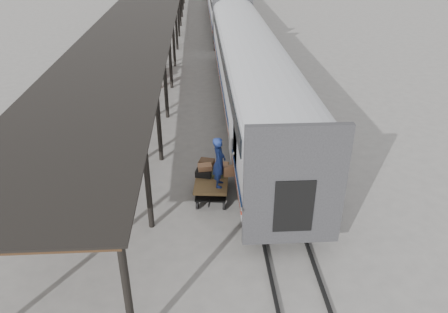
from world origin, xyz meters
name	(u,v)px	position (x,y,z in m)	size (l,w,h in m)	color
ground	(190,194)	(0.00, 0.00, 0.00)	(160.00, 160.00, 0.00)	slate
rails	(223,23)	(3.20, 34.00, 0.06)	(1.54, 150.00, 0.12)	black
baggage_cart	(212,181)	(0.87, -0.10, 0.65)	(1.49, 2.52, 0.86)	brown
suitcase_stack	(210,168)	(0.78, 0.24, 1.04)	(1.35, 1.08, 0.45)	#313134
luggage_tug	(153,70)	(-2.73, 15.01, 0.59)	(0.91, 1.46, 1.28)	maroon
porter	(219,162)	(1.12, -0.75, 1.84)	(0.71, 0.47, 1.96)	navy
pedestrian	(157,76)	(-2.26, 12.84, 0.89)	(1.04, 0.43, 1.78)	black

